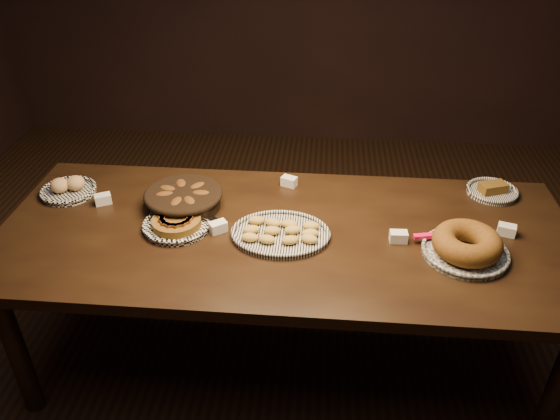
# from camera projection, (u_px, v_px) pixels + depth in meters

# --- Properties ---
(ground) EXTENTS (5.00, 5.00, 0.00)m
(ground) POSITION_uv_depth(u_px,v_px,m) (284.00, 356.00, 2.67)
(ground) COLOR black
(ground) RESTS_ON ground
(buffet_table) EXTENTS (2.40, 1.00, 0.75)m
(buffet_table) POSITION_uv_depth(u_px,v_px,m) (285.00, 245.00, 2.31)
(buffet_table) COLOR black
(buffet_table) RESTS_ON ground
(apple_tart_plate) EXTENTS (0.31, 0.30, 0.06)m
(apple_tart_plate) POSITION_uv_depth(u_px,v_px,m) (177.00, 223.00, 2.28)
(apple_tart_plate) COLOR white
(apple_tart_plate) RESTS_ON buffet_table
(madeleine_platter) EXTENTS (0.40, 0.33, 0.05)m
(madeleine_platter) POSITION_uv_depth(u_px,v_px,m) (281.00, 233.00, 2.22)
(madeleine_platter) COLOR black
(madeleine_platter) RESTS_ON buffet_table
(bundt_cake_plate) EXTENTS (0.36, 0.34, 0.10)m
(bundt_cake_plate) POSITION_uv_depth(u_px,v_px,m) (466.00, 246.00, 2.11)
(bundt_cake_plate) COLOR black
(bundt_cake_plate) RESTS_ON buffet_table
(croissant_basket) EXTENTS (0.38, 0.38, 0.09)m
(croissant_basket) POSITION_uv_depth(u_px,v_px,m) (184.00, 197.00, 2.40)
(croissant_basket) COLOR black
(croissant_basket) RESTS_ON buffet_table
(bread_roll_plate) EXTENTS (0.25, 0.25, 0.08)m
(bread_roll_plate) POSITION_uv_depth(u_px,v_px,m) (68.00, 188.00, 2.51)
(bread_roll_plate) COLOR white
(bread_roll_plate) RESTS_ON buffet_table
(loaf_plate) EXTENTS (0.23, 0.23, 0.05)m
(loaf_plate) POSITION_uv_depth(u_px,v_px,m) (492.00, 190.00, 2.51)
(loaf_plate) COLOR black
(loaf_plate) RESTS_ON buffet_table
(tent_cards) EXTENTS (1.82, 0.47, 0.04)m
(tent_cards) POSITION_uv_depth(u_px,v_px,m) (299.00, 214.00, 2.34)
(tent_cards) COLOR white
(tent_cards) RESTS_ON buffet_table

